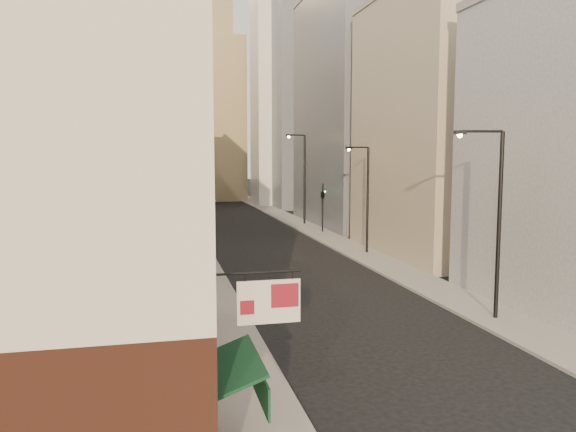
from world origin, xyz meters
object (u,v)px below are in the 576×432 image
object	(u,v)px
streetlamp_mid	(365,193)
streetlamp_far	(303,174)
white_tower	(279,87)
clock_tower	(202,100)
traffic_light_right	(323,195)
streetlamp_near	(495,213)
traffic_light_left	(190,199)

from	to	relation	value
streetlamp_mid	streetlamp_far	bearing A→B (deg)	73.04
streetlamp_mid	white_tower	bearing A→B (deg)	69.13
clock_tower	traffic_light_right	distance (m)	50.88
streetlamp_near	streetlamp_far	xyz separation A→B (m)	(0.69, 37.92, 0.69)
streetlamp_near	streetlamp_far	distance (m)	37.94
streetlamp_far	traffic_light_right	bearing A→B (deg)	-111.82
streetlamp_mid	streetlamp_near	bearing A→B (deg)	-109.08
white_tower	streetlamp_mid	size ratio (longest dim) A/B	4.89
streetlamp_far	white_tower	bearing A→B (deg)	59.19
streetlamp_far	traffic_light_left	distance (m)	14.69
clock_tower	traffic_light_left	bearing A→B (deg)	-96.05
white_tower	streetlamp_near	size ratio (longest dim) A/B	4.64
clock_tower	traffic_light_right	bearing A→B (deg)	-80.53
traffic_light_left	traffic_light_right	bearing A→B (deg)	-175.26
streetlamp_mid	traffic_light_right	distance (m)	12.66
traffic_light_right	clock_tower	bearing A→B (deg)	-84.88
streetlamp_far	streetlamp_near	bearing A→B (deg)	-115.15
traffic_light_left	traffic_light_right	size ratio (longest dim) A/B	1.00
white_tower	traffic_light_right	size ratio (longest dim) A/B	8.30
streetlamp_mid	traffic_light_left	size ratio (longest dim) A/B	1.70
streetlamp_near	traffic_light_left	bearing A→B (deg)	122.63
streetlamp_far	streetlamp_mid	bearing A→B (deg)	-114.12
streetlamp_near	streetlamp_mid	world-z (taller)	streetlamp_near
streetlamp_mid	streetlamp_far	world-z (taller)	streetlamp_far
streetlamp_mid	streetlamp_far	distance (m)	19.55
streetlamp_far	traffic_light_left	world-z (taller)	streetlamp_far
white_tower	streetlamp_near	distance (m)	66.83
white_tower	streetlamp_far	xyz separation A→B (m)	(-3.22, -27.41, -12.81)
clock_tower	traffic_light_right	world-z (taller)	clock_tower
streetlamp_far	traffic_light_right	xyz separation A→B (m)	(0.28, -6.91, -1.91)
white_tower	clock_tower	bearing A→B (deg)	128.16
streetlamp_mid	streetlamp_far	xyz separation A→B (m)	(0.00, 19.53, 0.94)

